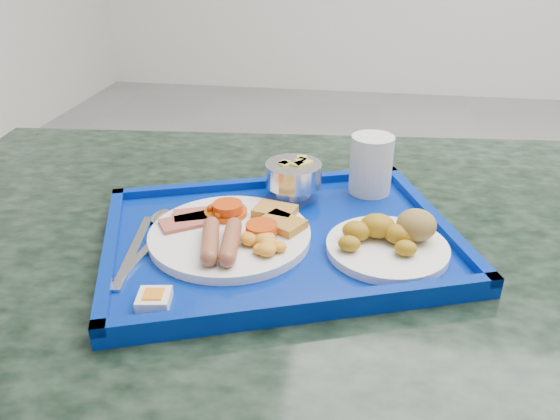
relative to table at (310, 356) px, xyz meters
name	(u,v)px	position (x,y,z in m)	size (l,w,h in m)	color
table	(310,356)	(0.00, 0.00, 0.00)	(1.41, 1.01, 0.84)	slate
tray	(280,239)	(-0.05, -0.02, 0.22)	(0.56, 0.49, 0.03)	#032290
main_plate	(234,232)	(-0.11, -0.04, 0.24)	(0.22, 0.22, 0.03)	white
bread_plate	(391,239)	(0.10, -0.03, 0.25)	(0.16, 0.16, 0.05)	white
fruit_bowl	(294,175)	(-0.04, 0.10, 0.27)	(0.09, 0.09, 0.06)	silver
juice_cup	(371,163)	(0.08, 0.14, 0.28)	(0.07, 0.07, 0.09)	silver
spoon	(158,226)	(-0.22, -0.03, 0.24)	(0.04, 0.19, 0.01)	silver
knife	(134,250)	(-0.23, -0.09, 0.23)	(0.01, 0.18, 0.00)	silver
jam_packet	(154,299)	(-0.16, -0.20, 0.24)	(0.04, 0.04, 0.01)	white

